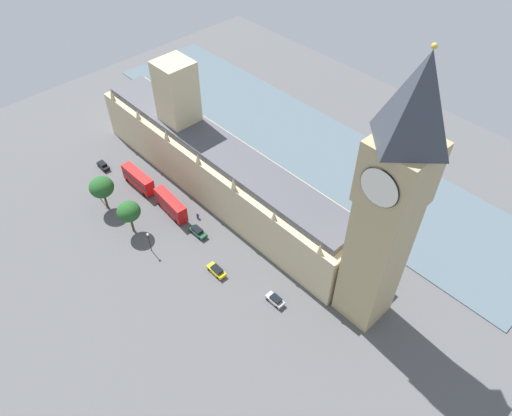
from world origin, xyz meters
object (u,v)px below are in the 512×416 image
Objects in this scene: car_silver_trailing at (275,300)px; car_black_leading at (103,165)px; clock_tower at (389,205)px; street_lamp_opposite_hall at (97,187)px; plane_tree_by_river_gate at (102,187)px; double_decker_bus_under_trees at (138,179)px; plane_tree_midblock at (129,212)px; parliament_building at (216,164)px; double_decker_bus_kerbside at (171,205)px; car_yellow_cab_near_tower at (217,270)px; car_dark_green_corner at (198,232)px; pedestrian_far_end at (198,216)px; street_lamp_slot_10 at (149,239)px.

car_black_leading is at bearing 92.38° from car_silver_trailing.
street_lamp_opposite_hall is (21.67, -62.94, -24.58)m from clock_tower.
plane_tree_by_river_gate is at bearing 87.76° from street_lamp_opposite_hall.
double_decker_bus_under_trees is 15.28m from plane_tree_midblock.
car_black_leading is at bearing -78.41° from double_decker_bus_under_trees.
parliament_building is 19.82× the size of car_silver_trailing.
car_silver_trailing is at bearing 68.45° from parliament_building.
double_decker_bus_kerbside reaches higher than car_yellow_cab_near_tower.
double_decker_bus_under_trees is at bearing -175.72° from plane_tree_by_river_gate.
car_yellow_cab_near_tower is at bearing 83.63° from double_decker_bus_under_trees.
double_decker_bus_under_trees is 2.62× the size of car_silver_trailing.
car_dark_green_corner is at bearing -73.08° from clock_tower.
street_lamp_slot_10 is at bearing -68.30° from pedestrian_far_end.
double_decker_bus_kerbside is at bearing 172.10° from plane_tree_midblock.
double_decker_bus_under_trees is at bearing -150.12° from pedestrian_far_end.
double_decker_bus_under_trees and double_decker_bus_kerbside have the same top height.
double_decker_bus_kerbside is 6.25× the size of pedestrian_far_end.
plane_tree_by_river_gate is (6.92, 13.53, 5.64)m from car_black_leading.
car_silver_trailing is (-3.81, 13.69, -0.00)m from car_yellow_cab_near_tower.
street_lamp_opposite_hall reaches higher than pedestrian_far_end.
clock_tower is at bearing 110.14° from plane_tree_by_river_gate.
clock_tower is 52.47m from street_lamp_slot_10.
car_black_leading is at bearing -85.79° from car_dark_green_corner.
double_decker_bus_under_trees is (13.77, -13.99, -5.30)m from parliament_building.
car_silver_trailing is 0.45× the size of plane_tree_by_river_gate.
car_dark_green_corner is at bearing 33.47° from parliament_building.
pedestrian_far_end is at bearing 123.88° from double_decker_bus_kerbside.
plane_tree_midblock is (9.37, 11.53, 3.57)m from double_decker_bus_under_trees.
street_lamp_slot_10 reaches higher than car_yellow_cab_near_tower.
double_decker_bus_under_trees reaches higher than car_black_leading.
plane_tree_midblock reaches higher than car_black_leading.
car_dark_green_corner is (13.11, 8.67, -7.05)m from parliament_building.
car_dark_green_corner is 0.82× the size of street_lamp_slot_10.
pedestrian_far_end is 15.90m from plane_tree_midblock.
parliament_building is 13.91× the size of street_lamp_opposite_hall.
plane_tree_midblock is (9.83, -36.16, 5.32)m from car_silver_trailing.
car_dark_green_corner is 0.52× the size of plane_tree_by_river_gate.
parliament_building reaches higher than car_yellow_cab_near_tower.
clock_tower reaches higher than plane_tree_midblock.
clock_tower is at bearing 113.79° from plane_tree_midblock.
plane_tree_midblock is at bearing -4.05° from double_decker_bus_kerbside.
street_lamp_opposite_hall is 22.14m from street_lamp_slot_10.
plane_tree_midblock is at bearing 75.92° from car_black_leading.
car_silver_trailing reaches higher than pedestrian_far_end.
double_decker_bus_under_trees is 34.21m from car_yellow_cab_near_tower.
clock_tower is 13.75× the size of car_silver_trailing.
car_yellow_cab_near_tower is 0.81× the size of street_lamp_slot_10.
car_yellow_cab_near_tower is 1.14× the size of car_silver_trailing.
parliament_building is 8.88× the size of plane_tree_by_river_gate.
double_decker_bus_under_trees reaches higher than car_yellow_cab_near_tower.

